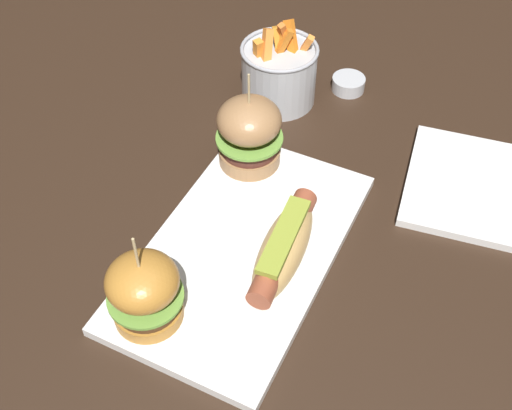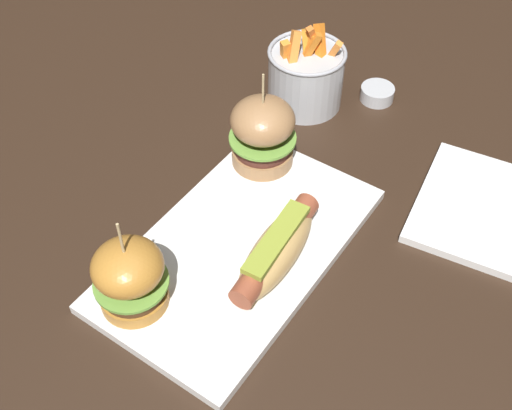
{
  "view_description": "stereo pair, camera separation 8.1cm",
  "coord_description": "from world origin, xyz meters",
  "px_view_note": "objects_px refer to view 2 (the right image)",
  "views": [
    {
      "loc": [
        -0.45,
        -0.24,
        0.65
      ],
      "look_at": [
        0.04,
        0.0,
        0.05
      ],
      "focal_mm": 45.35,
      "sensor_mm": 36.0,
      "label": 1
    },
    {
      "loc": [
        -0.41,
        -0.31,
        0.65
      ],
      "look_at": [
        0.04,
        0.0,
        0.05
      ],
      "focal_mm": 45.35,
      "sensor_mm": 36.0,
      "label": 2
    }
  ],
  "objects_px": {
    "slider_left": "(130,277)",
    "slider_right": "(263,132)",
    "hot_dog": "(274,252)",
    "sauce_ramekin": "(378,93)",
    "fries_bucket": "(306,76)",
    "platter_main": "(239,248)",
    "side_plate": "(494,213)"
  },
  "relations": [
    {
      "from": "platter_main",
      "to": "slider_right",
      "type": "distance_m",
      "value": 0.17
    },
    {
      "from": "slider_left",
      "to": "fries_bucket",
      "type": "xyz_separation_m",
      "value": [
        0.44,
        0.04,
        -0.01
      ]
    },
    {
      "from": "platter_main",
      "to": "side_plate",
      "type": "relative_size",
      "value": 1.88
    },
    {
      "from": "fries_bucket",
      "to": "sauce_ramekin",
      "type": "distance_m",
      "value": 0.12
    },
    {
      "from": "slider_right",
      "to": "fries_bucket",
      "type": "relative_size",
      "value": 1.09
    },
    {
      "from": "hot_dog",
      "to": "sauce_ramekin",
      "type": "relative_size",
      "value": 3.26
    },
    {
      "from": "platter_main",
      "to": "slider_left",
      "type": "xyz_separation_m",
      "value": [
        -0.14,
        0.05,
        0.05
      ]
    },
    {
      "from": "hot_dog",
      "to": "slider_right",
      "type": "xyz_separation_m",
      "value": [
        0.15,
        0.12,
        0.02
      ]
    },
    {
      "from": "platter_main",
      "to": "slider_left",
      "type": "bearing_deg",
      "value": 159.54
    },
    {
      "from": "slider_left",
      "to": "slider_right",
      "type": "xyz_separation_m",
      "value": [
        0.28,
        0.01,
        0.01
      ]
    },
    {
      "from": "slider_right",
      "to": "sauce_ramekin",
      "type": "height_order",
      "value": "slider_right"
    },
    {
      "from": "slider_right",
      "to": "side_plate",
      "type": "bearing_deg",
      "value": -72.21
    },
    {
      "from": "slider_left",
      "to": "slider_right",
      "type": "relative_size",
      "value": 0.92
    },
    {
      "from": "hot_dog",
      "to": "slider_left",
      "type": "height_order",
      "value": "slider_left"
    },
    {
      "from": "slider_right",
      "to": "sauce_ramekin",
      "type": "relative_size",
      "value": 2.79
    },
    {
      "from": "fries_bucket",
      "to": "sauce_ramekin",
      "type": "height_order",
      "value": "fries_bucket"
    },
    {
      "from": "hot_dog",
      "to": "slider_left",
      "type": "distance_m",
      "value": 0.17
    },
    {
      "from": "hot_dog",
      "to": "fries_bucket",
      "type": "relative_size",
      "value": 1.27
    },
    {
      "from": "sauce_ramekin",
      "to": "slider_left",
      "type": "bearing_deg",
      "value": 174.12
    },
    {
      "from": "fries_bucket",
      "to": "side_plate",
      "type": "height_order",
      "value": "fries_bucket"
    },
    {
      "from": "platter_main",
      "to": "sauce_ramekin",
      "type": "height_order",
      "value": "sauce_ramekin"
    },
    {
      "from": "sauce_ramekin",
      "to": "side_plate",
      "type": "relative_size",
      "value": 0.27
    },
    {
      "from": "hot_dog",
      "to": "slider_right",
      "type": "distance_m",
      "value": 0.19
    },
    {
      "from": "fries_bucket",
      "to": "hot_dog",
      "type": "bearing_deg",
      "value": -154.65
    },
    {
      "from": "slider_left",
      "to": "side_plate",
      "type": "height_order",
      "value": "slider_left"
    },
    {
      "from": "sauce_ramekin",
      "to": "platter_main",
      "type": "bearing_deg",
      "value": 179.72
    },
    {
      "from": "sauce_ramekin",
      "to": "fries_bucket",
      "type": "bearing_deg",
      "value": 127.57
    },
    {
      "from": "side_plate",
      "to": "slider_right",
      "type": "bearing_deg",
      "value": 107.79
    },
    {
      "from": "slider_left",
      "to": "side_plate",
      "type": "xyz_separation_m",
      "value": [
        0.38,
        -0.3,
        -0.05
      ]
    },
    {
      "from": "fries_bucket",
      "to": "slider_left",
      "type": "bearing_deg",
      "value": -174.79
    },
    {
      "from": "slider_right",
      "to": "side_plate",
      "type": "distance_m",
      "value": 0.33
    },
    {
      "from": "platter_main",
      "to": "fries_bucket",
      "type": "relative_size",
      "value": 2.75
    }
  ]
}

